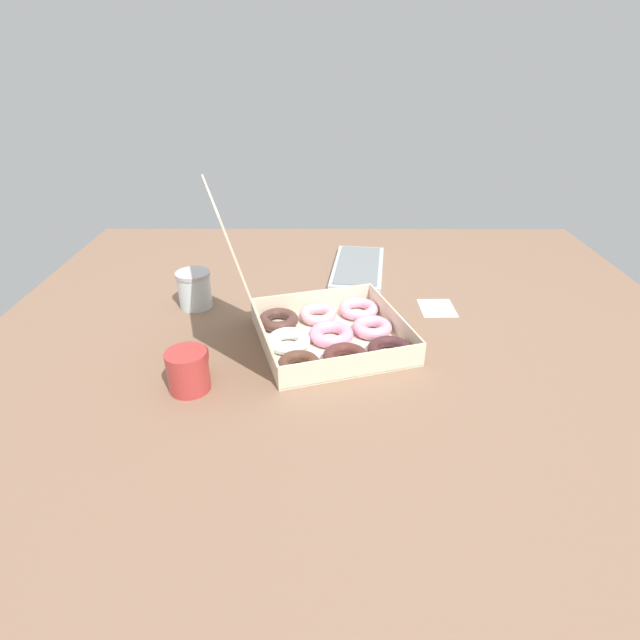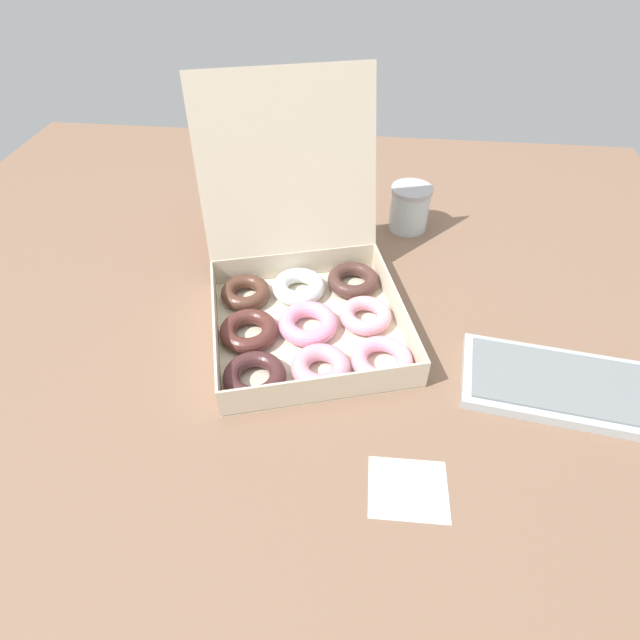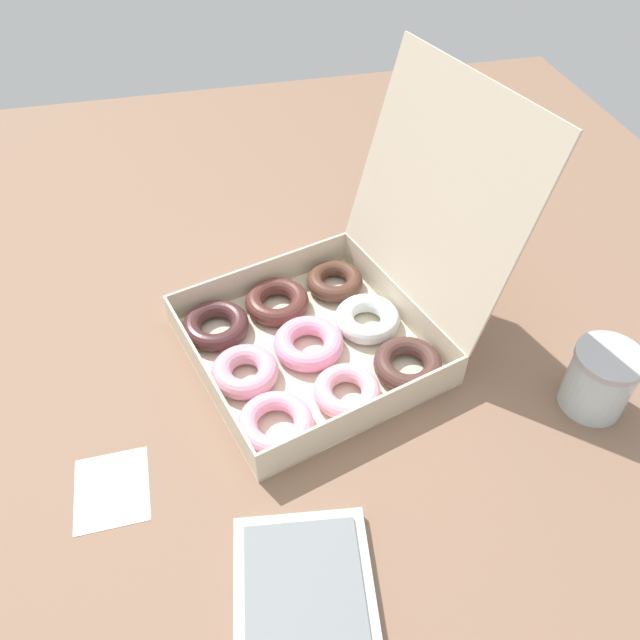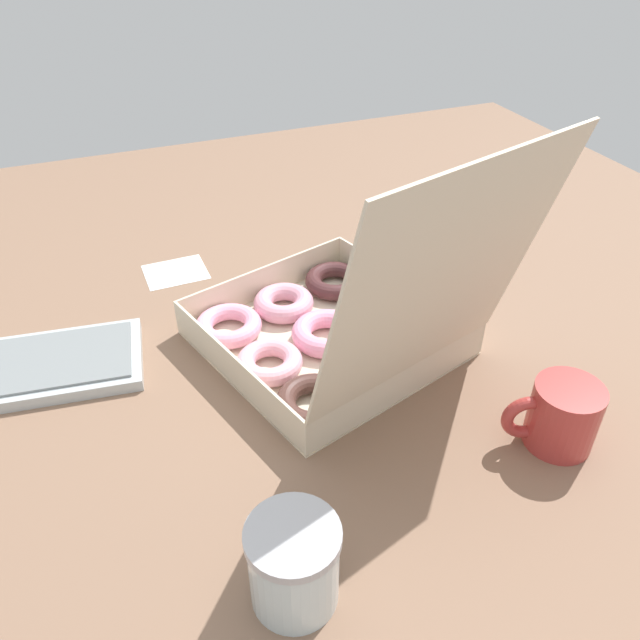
{
  "view_description": "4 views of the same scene",
  "coord_description": "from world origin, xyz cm",
  "px_view_note": "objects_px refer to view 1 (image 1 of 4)",
  "views": [
    {
      "loc": [
        -98.98,
        5.46,
        61.91
      ],
      "look_at": [
        4.43,
        5.71,
        5.76
      ],
      "focal_mm": 28.0,
      "sensor_mm": 36.0,
      "label": 1
    },
    {
      "loc": [
        13.61,
        -61.08,
        63.18
      ],
      "look_at": [
        6.81,
        1.75,
        4.06
      ],
      "focal_mm": 28.0,
      "sensor_mm": 36.0,
      "label": 2
    },
    {
      "loc": [
        67.35,
        -9.7,
        70.56
      ],
      "look_at": [
        3.03,
        5.13,
        4.9
      ],
      "focal_mm": 35.0,
      "sensor_mm": 36.0,
      "label": 3
    },
    {
      "loc": [
        33.52,
        72.52,
        58.91
      ],
      "look_at": [
        5.27,
        2.26,
        4.0
      ],
      "focal_mm": 35.0,
      "sensor_mm": 36.0,
      "label": 4
    }
  ],
  "objects_px": {
    "donut_box": "(322,327)",
    "coffee_mug": "(189,369)",
    "glass_jar": "(195,289)",
    "keyboard": "(358,267)"
  },
  "relations": [
    {
      "from": "donut_box",
      "to": "coffee_mug",
      "type": "bearing_deg",
      "value": 124.0
    },
    {
      "from": "glass_jar",
      "to": "keyboard",
      "type": "bearing_deg",
      "value": -61.23
    },
    {
      "from": "keyboard",
      "to": "coffee_mug",
      "type": "relative_size",
      "value": 3.03
    },
    {
      "from": "keyboard",
      "to": "glass_jar",
      "type": "bearing_deg",
      "value": 118.77
    },
    {
      "from": "donut_box",
      "to": "keyboard",
      "type": "relative_size",
      "value": 1.38
    },
    {
      "from": "donut_box",
      "to": "glass_jar",
      "type": "height_order",
      "value": "donut_box"
    },
    {
      "from": "donut_box",
      "to": "coffee_mug",
      "type": "distance_m",
      "value": 0.33
    },
    {
      "from": "donut_box",
      "to": "keyboard",
      "type": "distance_m",
      "value": 0.46
    },
    {
      "from": "keyboard",
      "to": "glass_jar",
      "type": "distance_m",
      "value": 0.53
    },
    {
      "from": "donut_box",
      "to": "keyboard",
      "type": "xyz_separation_m",
      "value": [
        0.44,
        -0.12,
        -0.03
      ]
    }
  ]
}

